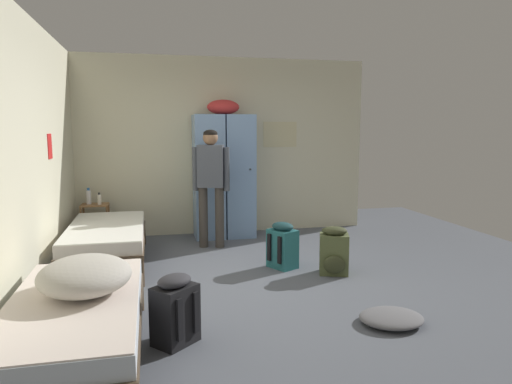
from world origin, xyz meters
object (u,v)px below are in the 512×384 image
object	(u,v)px
shelf_unit	(95,220)
bedding_heap	(85,275)
bed_left_front	(75,313)
backpack_black	(174,311)
backpack_olive	(334,252)
backpack_teal	(283,246)
lotion_bottle	(99,199)
locker_bank	(224,174)
clothes_pile_grey	(391,318)
bed_left_rear	(106,234)
person_traveler	(211,177)
water_bottle	(89,197)

from	to	relation	value
shelf_unit	bedding_heap	size ratio (longest dim) A/B	0.78
shelf_unit	bedding_heap	world-z (taller)	bedding_heap
bed_left_front	backpack_black	size ratio (longest dim) A/B	3.45
backpack_olive	backpack_black	bearing A→B (deg)	-144.25
bed_left_front	backpack_teal	xyz separation A→B (m)	(2.06, 1.90, -0.12)
backpack_black	lotion_bottle	bearing A→B (deg)	104.28
backpack_black	backpack_teal	distance (m)	2.19
shelf_unit	bed_left_front	world-z (taller)	shelf_unit
locker_bank	backpack_black	bearing A→B (deg)	-105.14
clothes_pile_grey	bed_left_rear	bearing A→B (deg)	136.87
lotion_bottle	shelf_unit	bearing A→B (deg)	150.26
bedding_heap	clothes_pile_grey	bearing A→B (deg)	1.08
person_traveler	backpack_teal	xyz separation A→B (m)	(0.71, -1.14, -0.72)
clothes_pile_grey	water_bottle	bearing A→B (deg)	128.89
person_traveler	lotion_bottle	world-z (taller)	person_traveler
bed_left_front	lotion_bottle	distance (m)	3.62
bedding_heap	backpack_teal	distance (m)	2.71
bed_left_front	backpack_black	bearing A→B (deg)	15.62
locker_bank	backpack_black	size ratio (longest dim) A/B	3.76
bed_left_front	bedding_heap	distance (m)	0.27
lotion_bottle	bed_left_rear	bearing A→B (deg)	-80.79
bed_left_rear	bedding_heap	bearing A→B (deg)	-88.41
bed_left_rear	lotion_bottle	bearing A→B (deg)	99.21
locker_bank	backpack_olive	size ratio (longest dim) A/B	3.76
person_traveler	water_bottle	size ratio (longest dim) A/B	6.94
backpack_black	water_bottle	bearing A→B (deg)	106.35
shelf_unit	person_traveler	distance (m)	1.83
bed_left_rear	backpack_olive	world-z (taller)	backpack_olive
bedding_heap	backpack_black	xyz separation A→B (m)	(0.62, 0.09, -0.36)
lotion_bottle	clothes_pile_grey	bearing A→B (deg)	-52.15
clothes_pile_grey	locker_bank	bearing A→B (deg)	104.08
backpack_black	backpack_olive	size ratio (longest dim) A/B	1.00
water_bottle	backpack_black	world-z (taller)	water_bottle
person_traveler	water_bottle	xyz separation A→B (m)	(-1.68, 0.62, -0.31)
shelf_unit	backpack_teal	bearing A→B (deg)	-37.02
locker_bank	bed_left_front	size ratio (longest dim) A/B	1.09
bedding_heap	bed_left_front	bearing A→B (deg)	-124.14
bed_left_rear	backpack_olive	xyz separation A→B (m)	(2.55, -0.96, -0.12)
locker_bank	water_bottle	world-z (taller)	locker_bank
backpack_olive	bedding_heap	bearing A→B (deg)	-149.99
lotion_bottle	backpack_black	xyz separation A→B (m)	(0.87, -3.41, -0.39)
shelf_unit	backpack_teal	distance (m)	2.89
bedding_heap	person_traveler	bearing A→B (deg)	66.45
backpack_teal	water_bottle	bearing A→B (deg)	143.60
backpack_black	clothes_pile_grey	size ratio (longest dim) A/B	1.00
person_traveler	locker_bank	bearing A→B (deg)	65.86
bedding_heap	water_bottle	distance (m)	3.59
person_traveler	lotion_bottle	bearing A→B (deg)	160.02
locker_bank	bed_left_rear	distance (m)	2.09
bed_left_rear	water_bottle	xyz separation A→B (m)	(-0.33, 1.17, 0.30)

